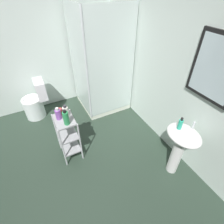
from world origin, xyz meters
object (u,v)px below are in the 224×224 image
Objects in this scene: toilet at (36,103)px; storage_cart at (68,135)px; body_wash_bottle_green at (66,118)px; rinse_cup at (60,112)px; lotion_bottle_white at (66,111)px; hand_soap_bottle at (180,124)px; conditioner_bottle_purple at (58,114)px; pedestal_sink at (181,144)px; shower_stall at (100,88)px.

storage_cart is at bearing 13.72° from toilet.
rinse_cup is (-0.24, -0.03, -0.06)m from body_wash_bottle_green.
lotion_bottle_white is at bearing 16.67° from toilet.
hand_soap_bottle is 1.51m from lotion_bottle_white.
storage_cart is 3.23× the size of body_wash_bottle_green.
storage_cart is 0.38m from rinse_cup.
rinse_cup is at bearing 155.07° from conditioner_bottle_purple.
rinse_cup is at bearing -131.57° from pedestal_sink.
shower_stall is 1.46m from body_wash_bottle_green.
conditioner_bottle_purple is at bearing -47.98° from shower_stall.
toilet is at bearing -165.36° from rinse_cup.
lotion_bottle_white is (1.20, 0.36, 0.51)m from toilet.
pedestal_sink is 4.38× the size of lotion_bottle_white.
lotion_bottle_white reaches higher than pedestal_sink.
lotion_bottle_white is at bearing -45.09° from shower_stall.
body_wash_bottle_green is (-0.80, -1.19, -0.04)m from hand_soap_bottle.
storage_cart is 7.86× the size of rinse_cup.
pedestal_sink is 1.09× the size of storage_cart.
hand_soap_bottle is at bearing 52.87° from conditioner_bottle_purple.
lotion_bottle_white is at bearing -131.07° from pedestal_sink.
hand_soap_bottle is at bearing 49.51° from rinse_cup.
shower_stall is 1.35m from storage_cart.
shower_stall is 1.92m from hand_soap_bottle.
conditioner_bottle_purple is at bearing -128.38° from pedestal_sink.
rinse_cup is (0.82, -0.96, 0.32)m from shower_stall.
storage_cart is at bearing 49.80° from conditioner_bottle_purple.
shower_stall is at bearing 134.91° from lotion_bottle_white.
conditioner_bottle_purple is at bearing -127.13° from hand_soap_bottle.
lotion_bottle_white is (-0.01, 0.11, 0.00)m from conditioner_bottle_purple.
body_wash_bottle_green is at bearing -125.41° from pedestal_sink.
body_wash_bottle_green is at bearing -123.89° from hand_soap_bottle.
shower_stall reaches higher than pedestal_sink.
pedestal_sink is 3.53× the size of body_wash_bottle_green.
conditioner_bottle_purple is 0.99× the size of lotion_bottle_white.
lotion_bottle_white is 0.11m from rinse_cup.
storage_cart is (1.26, 0.31, 0.12)m from toilet.
hand_soap_bottle is (-0.07, -0.04, 0.30)m from pedestal_sink.
rinse_cup is (1.12, 0.29, 0.47)m from toilet.
hand_soap_bottle reaches higher than rinse_cup.
lotion_bottle_white is (-0.06, 0.05, 0.38)m from storage_cart.
body_wash_bottle_green is (1.36, 0.32, 0.53)m from toilet.
conditioner_bottle_purple is 0.11m from lotion_bottle_white.
lotion_bottle_white reaches higher than storage_cart.
toilet is 3.31× the size of body_wash_bottle_green.
pedestal_sink is 8.60× the size of rinse_cup.
hand_soap_bottle reaches higher than body_wash_bottle_green.
hand_soap_bottle is at bearing 50.11° from lotion_bottle_white.
shower_stall reaches higher than hand_soap_bottle.
shower_stall reaches higher than storage_cart.
lotion_bottle_white is at bearing 166.79° from body_wash_bottle_green.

